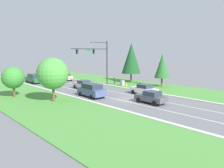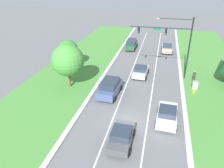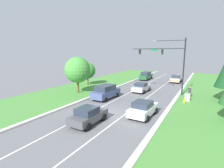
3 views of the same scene
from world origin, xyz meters
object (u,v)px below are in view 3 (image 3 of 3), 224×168
(pedestrian, at_px, (190,92))
(fire_hydrant, at_px, (184,101))
(silver_sedan, at_px, (141,87))
(forest_suv, at_px, (146,76))
(graphite_sedan, at_px, (88,115))
(oak_far_left_tree, at_px, (78,70))
(traffic_signal_mast, at_px, (169,58))
(utility_cabinet, at_px, (187,98))
(oak_near_left_tree, at_px, (88,71))
(champagne_sedan, at_px, (176,79))
(slate_blue_suv, at_px, (106,92))
(white_sedan, at_px, (143,109))

(pedestrian, xyz_separation_m, fire_hydrant, (-0.32, -3.61, -0.59))
(silver_sedan, xyz_separation_m, forest_suv, (-3.43, 13.30, 0.19))
(graphite_sedan, xyz_separation_m, oak_far_left_tree, (-8.91, 9.42, 2.99))
(traffic_signal_mast, relative_size, utility_cabinet, 7.75)
(fire_hydrant, xyz_separation_m, oak_near_left_tree, (-18.99, 4.75, 2.60))
(champagne_sedan, distance_m, oak_far_left_tree, 22.42)
(champagne_sedan, height_order, forest_suv, forest_suv)
(traffic_signal_mast, height_order, fire_hydrant, traffic_signal_mast)
(utility_cabinet, distance_m, oak_far_left_tree, 16.96)
(oak_near_left_tree, relative_size, oak_far_left_tree, 0.77)
(fire_hydrant, height_order, oak_far_left_tree, oak_far_left_tree)
(champagne_sedan, bearing_deg, fire_hydrant, -78.18)
(slate_blue_suv, bearing_deg, utility_cabinet, 23.85)
(white_sedan, relative_size, utility_cabinet, 3.95)
(silver_sedan, relative_size, utility_cabinet, 3.77)
(white_sedan, xyz_separation_m, oak_far_left_tree, (-12.81, 5.07, 2.99))
(pedestrian, relative_size, oak_near_left_tree, 0.37)
(white_sedan, bearing_deg, oak_near_left_tree, 146.36)
(silver_sedan, bearing_deg, champagne_sedan, 76.57)
(fire_hydrant, relative_size, oak_near_left_tree, 0.15)
(white_sedan, relative_size, graphite_sedan, 1.06)
(silver_sedan, bearing_deg, oak_near_left_tree, 178.73)
(white_sedan, xyz_separation_m, slate_blue_suv, (-7.05, 4.23, 0.19))
(champagne_sedan, distance_m, graphite_sedan, 27.96)
(white_sedan, bearing_deg, fire_hydrant, 67.43)
(utility_cabinet, relative_size, oak_near_left_tree, 0.25)
(graphite_sedan, distance_m, fire_hydrant, 13.36)
(oak_near_left_tree, bearing_deg, pedestrian, -3.38)
(utility_cabinet, bearing_deg, champagne_sedan, 103.92)
(slate_blue_suv, distance_m, utility_cabinet, 11.32)
(forest_suv, xyz_separation_m, oak_near_left_tree, (-8.33, -12.42, 1.95))
(silver_sedan, relative_size, fire_hydrant, 6.09)
(champagne_sedan, xyz_separation_m, oak_near_left_tree, (-15.47, -11.72, 2.10))
(forest_suv, bearing_deg, champagne_sedan, -4.85)
(white_sedan, distance_m, oak_far_left_tree, 14.10)
(slate_blue_suv, xyz_separation_m, forest_suv, (-0.31, 19.85, -0.03))
(traffic_signal_mast, height_order, graphite_sedan, traffic_signal_mast)
(utility_cabinet, bearing_deg, fire_hydrant, -100.30)
(white_sedan, relative_size, forest_suv, 0.89)
(white_sedan, height_order, oak_far_left_tree, oak_far_left_tree)
(silver_sedan, relative_size, pedestrian, 2.52)
(silver_sedan, distance_m, fire_hydrant, 8.22)
(forest_suv, height_order, oak_far_left_tree, oak_far_left_tree)
(utility_cabinet, distance_m, pedestrian, 2.33)
(silver_sedan, xyz_separation_m, oak_far_left_tree, (-8.88, -5.71, 3.02))
(traffic_signal_mast, height_order, pedestrian, traffic_signal_mast)
(champagne_sedan, distance_m, fire_hydrant, 16.85)
(graphite_sedan, relative_size, oak_near_left_tree, 0.92)
(graphite_sedan, distance_m, utility_cabinet, 14.60)
(graphite_sedan, height_order, oak_near_left_tree, oak_near_left_tree)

